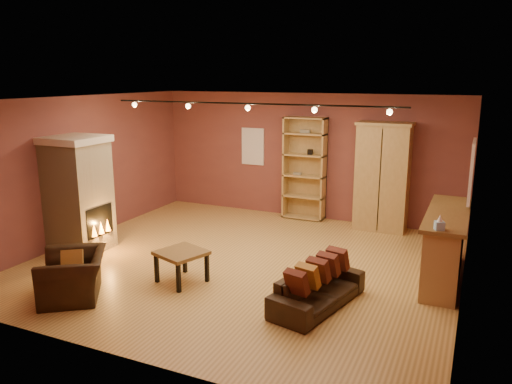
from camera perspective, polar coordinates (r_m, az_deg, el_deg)
The scene contains 16 objects.
floor at distance 8.74m, azimuth -1.45°, elevation -8.10°, with size 7.00×7.00×0.00m, color #AA7F3C.
ceiling at distance 8.15m, azimuth -1.56°, elevation 10.56°, with size 7.00×7.00×0.00m, color brown.
back_wall at distance 11.30m, azimuth 5.70°, elevation 4.09°, with size 7.00×0.02×2.80m, color brown.
left_wall at distance 10.32m, azimuth -19.30°, elevation 2.55°, with size 0.02×6.50×2.80m, color brown.
right_wall at distance 7.54m, azimuth 23.21°, elevation -1.49°, with size 0.02×6.50×2.80m, color brown.
fireplace at distance 9.65m, azimuth -19.59°, elevation -0.23°, with size 1.01×0.98×2.12m.
back_window at distance 11.73m, azimuth -0.36°, elevation 5.23°, with size 0.56×0.04×0.86m, color white.
bookcase at distance 11.21m, azimuth 5.66°, elevation 2.80°, with size 0.94×0.36×2.29m.
armoire at distance 10.64m, azimuth 14.25°, elevation 1.72°, with size 1.11×0.63×2.26m.
bar_counter at distance 8.45m, azimuth 20.80°, elevation -5.70°, with size 0.62×2.31×1.11m.
tissue_box at distance 7.28m, azimuth 20.25°, elevation -3.40°, with size 0.17×0.17×0.23m.
right_window at distance 8.86m, azimuth 23.43°, elevation 2.20°, with size 0.05×0.90×1.00m, color white.
loveseat at distance 7.14m, azimuth 7.11°, elevation -10.24°, with size 0.86×1.72×0.72m.
armchair at distance 7.78m, azimuth -20.20°, elevation -8.17°, with size 1.14×1.21×0.89m.
coffee_table at distance 7.92m, azimuth -8.53°, elevation -7.22°, with size 0.85×0.85×0.51m.
track_rail at distance 8.34m, azimuth -0.95°, elevation 9.86°, with size 5.20×0.09×0.13m.
Camera 1 is at (3.55, -7.33, 3.17)m, focal length 35.00 mm.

